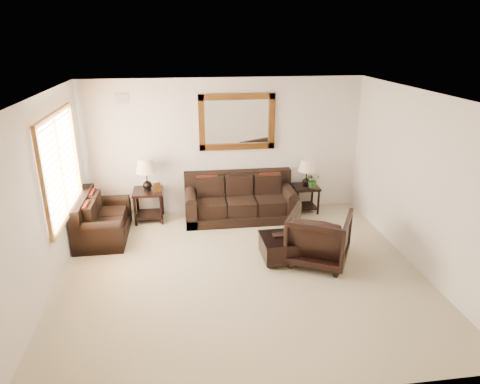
{
  "coord_description": "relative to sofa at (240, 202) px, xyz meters",
  "views": [
    {
      "loc": [
        -0.8,
        -5.76,
        3.49
      ],
      "look_at": [
        0.06,
        0.6,
        1.09
      ],
      "focal_mm": 32.0,
      "sensor_mm": 36.0,
      "label": 1
    }
  ],
  "objects": [
    {
      "name": "room",
      "position": [
        -0.25,
        -2.07,
        1.03
      ],
      "size": [
        5.51,
        5.01,
        2.71
      ],
      "color": "gray",
      "rests_on": "ground"
    },
    {
      "name": "window",
      "position": [
        -2.95,
        -1.17,
        1.23
      ],
      "size": [
        0.07,
        1.96,
        1.66
      ],
      "color": "white",
      "rests_on": "room"
    },
    {
      "name": "mirror",
      "position": [
        0.0,
        0.39,
        1.53
      ],
      "size": [
        1.5,
        0.06,
        1.1
      ],
      "color": "#47280E",
      "rests_on": "room"
    },
    {
      "name": "air_vent",
      "position": [
        -2.15,
        0.41,
        2.03
      ],
      "size": [
        0.25,
        0.02,
        0.18
      ],
      "primitive_type": "cube",
      "color": "#999999",
      "rests_on": "room"
    },
    {
      "name": "sofa",
      "position": [
        0.0,
        0.0,
        0.0
      ],
      "size": [
        2.16,
        0.93,
        0.89
      ],
      "color": "black",
      "rests_on": "room"
    },
    {
      "name": "loveseat",
      "position": [
        -2.61,
        -0.56,
        -0.03
      ],
      "size": [
        0.84,
        1.42,
        0.8
      ],
      "rotation": [
        0.0,
        0.0,
        1.57
      ],
      "color": "black",
      "rests_on": "room"
    },
    {
      "name": "end_table_left",
      "position": [
        -1.78,
        0.1,
        0.5
      ],
      "size": [
        0.57,
        0.57,
        1.26
      ],
      "color": "black",
      "rests_on": "room"
    },
    {
      "name": "end_table_right",
      "position": [
        1.38,
        0.14,
        0.4
      ],
      "size": [
        0.5,
        0.5,
        1.11
      ],
      "color": "black",
      "rests_on": "room"
    },
    {
      "name": "coffee_table",
      "position": [
        0.72,
        -1.82,
        -0.06
      ],
      "size": [
        1.25,
        0.7,
        0.52
      ],
      "rotation": [
        0.0,
        0.0,
        0.03
      ],
      "color": "black",
      "rests_on": "room"
    },
    {
      "name": "armchair",
      "position": [
        1.01,
        -1.93,
        0.15
      ],
      "size": [
        1.21,
        1.19,
        0.94
      ],
      "primitive_type": "imported",
      "rotation": [
        0.0,
        0.0,
        2.65
      ],
      "color": "black",
      "rests_on": "floor"
    },
    {
      "name": "potted_plant",
      "position": [
        1.49,
        0.04,
        0.35
      ],
      "size": [
        0.32,
        0.34,
        0.23
      ],
      "primitive_type": "imported",
      "rotation": [
        0.0,
        0.0,
        0.16
      ],
      "color": "#2D591E",
      "rests_on": "end_table_right"
    }
  ]
}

